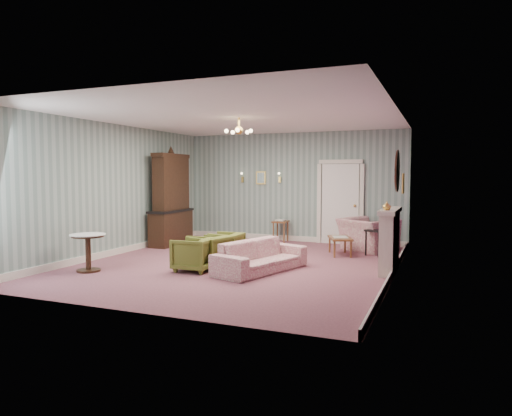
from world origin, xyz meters
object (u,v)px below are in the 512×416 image
at_px(olive_chair_b, 210,250).
at_px(dresser, 171,197).
at_px(olive_chair_a, 194,252).
at_px(sofa_chintz, 261,251).
at_px(pedestal_table, 88,253).
at_px(coffee_table, 340,246).
at_px(wingback_chair, 368,229).
at_px(fireplace, 390,240).
at_px(olive_chair_c, 225,246).
at_px(side_table_black, 376,243).

bearing_deg(olive_chair_b, dresser, -120.66).
xyz_separation_m(olive_chair_a, sofa_chintz, (1.16, 0.43, 0.04)).
distance_m(sofa_chintz, pedestal_table, 3.18).
height_order(dresser, coffee_table, dresser).
bearing_deg(pedestal_table, olive_chair_b, 31.19).
relative_size(olive_chair_b, wingback_chair, 0.60).
xyz_separation_m(wingback_chair, pedestal_table, (-4.41, -4.33, -0.16)).
distance_m(fireplace, coffee_table, 1.86).
xyz_separation_m(olive_chair_a, fireplace, (3.35, 1.34, 0.24)).
height_order(olive_chair_c, coffee_table, olive_chair_c).
height_order(olive_chair_b, pedestal_table, pedestal_table).
distance_m(dresser, side_table_black, 5.15).
distance_m(olive_chair_c, coffee_table, 2.64).
relative_size(dresser, coffee_table, 3.09).
bearing_deg(olive_chair_a, olive_chair_b, 159.55).
distance_m(olive_chair_b, dresser, 3.31).
height_order(fireplace, coffee_table, fireplace).
height_order(olive_chair_c, dresser, dresser).
height_order(olive_chair_b, dresser, dresser).
bearing_deg(fireplace, side_table_black, 106.08).
bearing_deg(olive_chair_c, side_table_black, 123.82).
relative_size(dresser, side_table_black, 4.23).
height_order(wingback_chair, coffee_table, wingback_chair).
relative_size(wingback_chair, pedestal_table, 1.66).
distance_m(coffee_table, side_table_black, 0.78).
bearing_deg(olive_chair_a, dresser, -142.04).
height_order(olive_chair_c, side_table_black, olive_chair_c).
relative_size(olive_chair_b, pedestal_table, 0.99).
relative_size(fireplace, side_table_black, 2.42).
bearing_deg(olive_chair_c, fireplace, 95.13).
bearing_deg(sofa_chintz, dresser, 74.37).
xyz_separation_m(olive_chair_b, fireplace, (3.22, 0.96, 0.23)).
bearing_deg(pedestal_table, coffee_table, 41.55).
xyz_separation_m(olive_chair_b, pedestal_table, (-1.91, -1.16, 0.00)).
bearing_deg(side_table_black, fireplace, -73.92).
bearing_deg(sofa_chintz, olive_chair_b, 110.45).
height_order(wingback_chair, side_table_black, wingback_chair).
xyz_separation_m(sofa_chintz, fireplace, (2.20, 0.91, 0.20)).
bearing_deg(olive_chair_b, sofa_chintz, 106.31).
bearing_deg(fireplace, pedestal_table, -157.63).
distance_m(coffee_table, pedestal_table, 5.26).
height_order(sofa_chintz, coffee_table, sofa_chintz).
bearing_deg(olive_chair_a, pedestal_table, -68.01).
bearing_deg(wingback_chair, dresser, 45.52).
xyz_separation_m(olive_chair_c, pedestal_table, (-1.92, -1.79, 0.02)).
bearing_deg(fireplace, olive_chair_b, -163.49).
distance_m(olive_chair_a, wingback_chair, 4.43).
relative_size(olive_chair_c, side_table_black, 1.15).
height_order(wingback_chair, dresser, dresser).
bearing_deg(olive_chair_b, olive_chair_c, -166.83).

